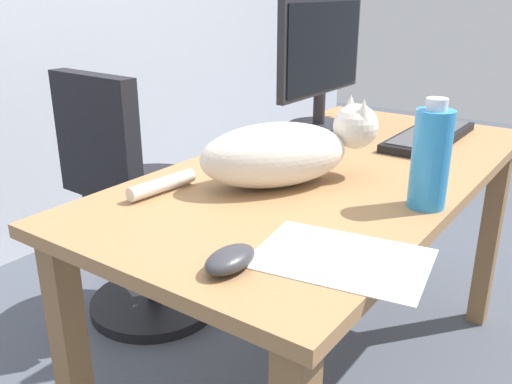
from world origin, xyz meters
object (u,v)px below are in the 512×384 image
object	(u,v)px
office_chair	(138,218)
cat	(283,151)
monitor	(322,59)
computer_mouse	(230,259)
keyboard	(429,136)
water_bottle	(431,158)

from	to	relation	value
office_chair	cat	world-z (taller)	same
monitor	computer_mouse	size ratio (longest dim) A/B	4.36
monitor	keyboard	bearing A→B (deg)	-81.37
computer_mouse	cat	bearing A→B (deg)	21.27
cat	computer_mouse	size ratio (longest dim) A/B	4.68
keyboard	water_bottle	size ratio (longest dim) A/B	1.88
computer_mouse	water_bottle	bearing A→B (deg)	-20.10
monitor	water_bottle	distance (m)	0.73
cat	water_bottle	world-z (taller)	water_bottle
office_chair	keyboard	xyz separation A→B (m)	(0.43, -0.86, 0.33)
monitor	computer_mouse	bearing A→B (deg)	-158.97
monitor	keyboard	size ratio (longest dim) A/B	1.09
monitor	keyboard	xyz separation A→B (m)	(0.05, -0.36, -0.21)
office_chair	cat	xyz separation A→B (m)	(-0.16, -0.71, 0.40)
cat	water_bottle	distance (m)	0.33
keyboard	cat	size ratio (longest dim) A/B	0.85
office_chair	water_bottle	bearing A→B (deg)	-95.79
water_bottle	keyboard	bearing A→B (deg)	18.27
monitor	cat	xyz separation A→B (m)	(-0.54, -0.21, -0.15)
monitor	water_bottle	xyz separation A→B (m)	(-0.48, -0.53, -0.12)
office_chair	cat	distance (m)	0.83
office_chair	keyboard	world-z (taller)	office_chair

